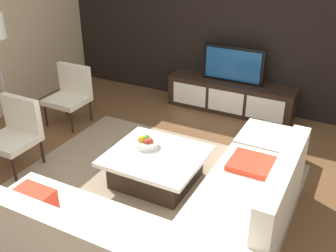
{
  "coord_description": "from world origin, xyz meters",
  "views": [
    {
      "loc": [
        1.8,
        -3.25,
        2.73
      ],
      "look_at": [
        -0.18,
        0.56,
        0.51
      ],
      "focal_mm": 41.92,
      "sensor_mm": 36.0,
      "label": 1
    }
  ],
  "objects_px": {
    "ottoman": "(267,149)",
    "accent_chair_far": "(70,91)",
    "television": "(233,65)",
    "sectional_couch": "(166,230)",
    "accent_chair_near": "(16,130)",
    "media_console": "(231,96)",
    "coffee_table": "(156,167)",
    "fruit_bowl": "(146,142)"
  },
  "relations": [
    {
      "from": "fruit_bowl",
      "to": "sectional_couch",
      "type": "bearing_deg",
      "value": -52.33
    },
    {
      "from": "media_console",
      "to": "accent_chair_far",
      "type": "height_order",
      "value": "accent_chair_far"
    },
    {
      "from": "television",
      "to": "coffee_table",
      "type": "relative_size",
      "value": 0.91
    },
    {
      "from": "coffee_table",
      "to": "accent_chair_far",
      "type": "xyz_separation_m",
      "value": [
        -1.93,
        0.83,
        0.29
      ]
    },
    {
      "from": "media_console",
      "to": "coffee_table",
      "type": "relative_size",
      "value": 1.88
    },
    {
      "from": "television",
      "to": "ottoman",
      "type": "height_order",
      "value": "television"
    },
    {
      "from": "ottoman",
      "to": "fruit_bowl",
      "type": "bearing_deg",
      "value": -143.09
    },
    {
      "from": "sectional_couch",
      "to": "accent_chair_far",
      "type": "xyz_separation_m",
      "value": [
        -2.57,
        1.79,
        0.21
      ]
    },
    {
      "from": "media_console",
      "to": "coffee_table",
      "type": "xyz_separation_m",
      "value": [
        -0.1,
        -2.3,
        -0.05
      ]
    },
    {
      "from": "media_console",
      "to": "accent_chair_far",
      "type": "relative_size",
      "value": 2.33
    },
    {
      "from": "coffee_table",
      "to": "accent_chair_near",
      "type": "bearing_deg",
      "value": -165.36
    },
    {
      "from": "accent_chair_near",
      "to": "sectional_couch",
      "type": "bearing_deg",
      "value": -2.89
    },
    {
      "from": "coffee_table",
      "to": "accent_chair_near",
      "type": "relative_size",
      "value": 1.24
    },
    {
      "from": "television",
      "to": "coffee_table",
      "type": "height_order",
      "value": "television"
    },
    {
      "from": "media_console",
      "to": "television",
      "type": "xyz_separation_m",
      "value": [
        -0.0,
        0.0,
        0.54
      ]
    },
    {
      "from": "television",
      "to": "ottoman",
      "type": "bearing_deg",
      "value": -53.7
    },
    {
      "from": "coffee_table",
      "to": "television",
      "type": "bearing_deg",
      "value": 87.51
    },
    {
      "from": "television",
      "to": "coffee_table",
      "type": "bearing_deg",
      "value": -92.49
    },
    {
      "from": "coffee_table",
      "to": "fruit_bowl",
      "type": "height_order",
      "value": "fruit_bowl"
    },
    {
      "from": "television",
      "to": "accent_chair_far",
      "type": "bearing_deg",
      "value": -144.09
    },
    {
      "from": "media_console",
      "to": "ottoman",
      "type": "distance_m",
      "value": 1.59
    },
    {
      "from": "ottoman",
      "to": "accent_chair_far",
      "type": "xyz_separation_m",
      "value": [
        -2.97,
        -0.19,
        0.29
      ]
    },
    {
      "from": "media_console",
      "to": "sectional_couch",
      "type": "xyz_separation_m",
      "value": [
        0.54,
        -3.26,
        0.03
      ]
    },
    {
      "from": "coffee_table",
      "to": "fruit_bowl",
      "type": "bearing_deg",
      "value": 151.51
    },
    {
      "from": "coffee_table",
      "to": "ottoman",
      "type": "relative_size",
      "value": 1.54
    },
    {
      "from": "coffee_table",
      "to": "ottoman",
      "type": "bearing_deg",
      "value": 44.42
    },
    {
      "from": "accent_chair_near",
      "to": "coffee_table",
      "type": "bearing_deg",
      "value": 24.09
    },
    {
      "from": "coffee_table",
      "to": "accent_chair_near",
      "type": "xyz_separation_m",
      "value": [
        -1.71,
        -0.45,
        0.29
      ]
    },
    {
      "from": "media_console",
      "to": "television",
      "type": "height_order",
      "value": "television"
    },
    {
      "from": "sectional_couch",
      "to": "media_console",
      "type": "bearing_deg",
      "value": 99.34
    },
    {
      "from": "sectional_couch",
      "to": "fruit_bowl",
      "type": "bearing_deg",
      "value": 127.67
    },
    {
      "from": "accent_chair_far",
      "to": "ottoman",
      "type": "bearing_deg",
      "value": 12.82
    },
    {
      "from": "sectional_couch",
      "to": "coffee_table",
      "type": "height_order",
      "value": "sectional_couch"
    },
    {
      "from": "media_console",
      "to": "sectional_couch",
      "type": "relative_size",
      "value": 0.81
    },
    {
      "from": "coffee_table",
      "to": "ottoman",
      "type": "xyz_separation_m",
      "value": [
        1.04,
        1.02,
        -0.0
      ]
    },
    {
      "from": "media_console",
      "to": "television",
      "type": "bearing_deg",
      "value": 90.0
    },
    {
      "from": "television",
      "to": "fruit_bowl",
      "type": "bearing_deg",
      "value": -97.36
    },
    {
      "from": "television",
      "to": "accent_chair_near",
      "type": "distance_m",
      "value": 3.3
    },
    {
      "from": "television",
      "to": "accent_chair_near",
      "type": "xyz_separation_m",
      "value": [
        -1.81,
        -2.74,
        -0.3
      ]
    },
    {
      "from": "ottoman",
      "to": "fruit_bowl",
      "type": "distance_m",
      "value": 1.55
    },
    {
      "from": "accent_chair_near",
      "to": "fruit_bowl",
      "type": "distance_m",
      "value": 1.62
    },
    {
      "from": "coffee_table",
      "to": "fruit_bowl",
      "type": "distance_m",
      "value": 0.31
    }
  ]
}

